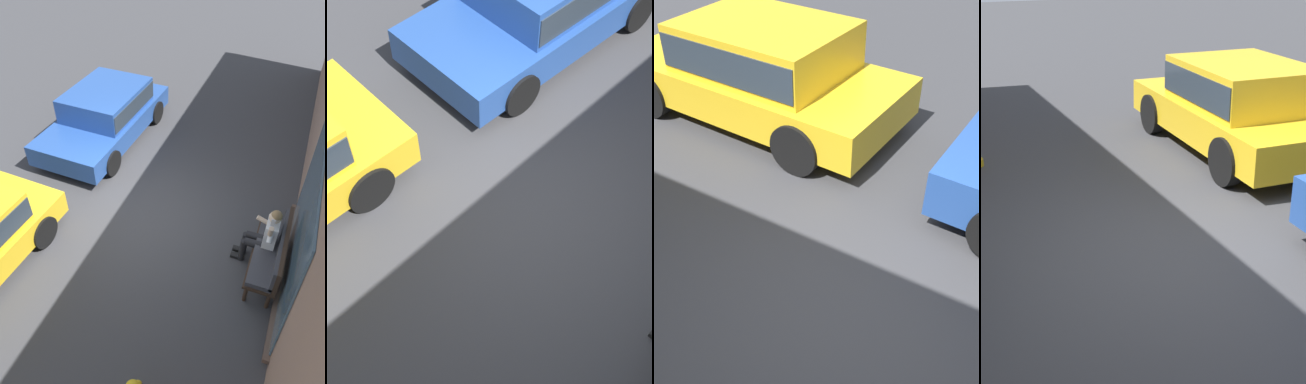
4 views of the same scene
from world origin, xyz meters
The scene contains 1 object.
ground_plane centered at (0.00, 0.00, 0.00)m, with size 60.00×60.00×0.00m, color #38383A.
Camera 2 is at (3.41, 2.60, 6.21)m, focal length 55.00 mm.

